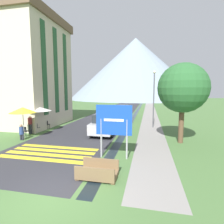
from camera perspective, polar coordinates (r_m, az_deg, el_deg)
ground_plane at (r=25.75m, az=4.37°, el=-1.57°), size 160.00×160.00×0.00m
road at (r=35.93m, az=2.51°, el=0.83°), size 6.40×60.00×0.01m
footpath at (r=35.46m, az=12.28°, el=0.60°), size 2.20×60.00×0.01m
drainage_channel at (r=35.52m, az=8.41°, el=0.69°), size 0.60×60.00×0.00m
crosswalk_marking at (r=11.58m, az=-19.46°, el=-12.41°), size 5.44×2.54×0.01m
mountain_distant at (r=86.47m, az=7.62°, el=13.76°), size 61.97×61.97×28.62m
hotel_building at (r=21.58m, az=-24.97°, el=12.98°), size 6.46×8.25×11.71m
road_sign at (r=9.62m, az=0.60°, el=-3.92°), size 2.01×0.11×3.00m
footbridge at (r=8.08m, az=-4.70°, el=-18.99°), size 1.70×1.10×0.65m
parked_car_near at (r=15.38m, az=-2.27°, el=-3.79°), size 1.93×4.36×1.82m
parked_car_far at (r=24.14m, az=3.40°, el=0.06°), size 1.99×4.13×1.82m
cafe_chair_far_right at (r=18.57m, az=-21.32°, el=-3.67°), size 0.40×0.40×0.85m
cafe_chair_far_left at (r=18.49m, az=-20.57°, el=-3.68°), size 0.40×0.40×0.85m
cafe_chair_middle at (r=17.28m, az=-23.51°, el=-4.53°), size 0.40×0.40×0.85m
cafe_chair_near_right at (r=16.14m, az=-26.53°, el=-5.45°), size 0.40×0.40×0.85m
cafe_umbrella_front_yellow at (r=15.30m, az=-27.15°, el=0.54°), size 1.99×1.99×2.49m
cafe_umbrella_middle_white at (r=17.26m, az=-22.65°, el=0.91°), size 2.13×2.13×2.31m
person_seated_near at (r=15.10m, az=-27.47°, el=-5.64°), size 0.32×0.32×1.24m
person_standing_terrace at (r=16.90m, az=-25.22°, el=-3.35°), size 0.32×0.32×1.64m
person_seated_far at (r=18.49m, az=-22.58°, el=-3.31°), size 0.32×0.32×1.19m
streetlamp at (r=18.32m, az=13.50°, el=5.50°), size 0.28×0.28×5.78m
tree_by_path at (r=13.39m, az=22.13°, el=7.21°), size 3.50×3.50×5.72m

